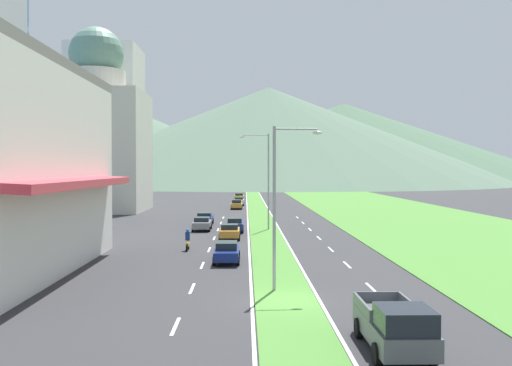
% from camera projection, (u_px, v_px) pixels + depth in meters
% --- Properties ---
extents(ground_plane, '(600.00, 600.00, 0.00)m').
position_uv_depth(ground_plane, '(286.00, 301.00, 29.37)').
color(ground_plane, '#2D2D30').
extents(grass_median, '(3.20, 240.00, 0.06)m').
position_uv_depth(grass_median, '(259.00, 212.00, 89.34)').
color(grass_median, '#477F33').
rests_on(grass_median, ground_plane).
extents(grass_verge_right, '(24.00, 240.00, 0.06)m').
position_uv_depth(grass_verge_right, '(390.00, 211.00, 89.73)').
color(grass_verge_right, '#477F33').
rests_on(grass_verge_right, ground_plane).
extents(lane_dash_left_2, '(0.16, 2.80, 0.01)m').
position_uv_depth(lane_dash_left_2, '(175.00, 326.00, 24.75)').
color(lane_dash_left_2, silver).
rests_on(lane_dash_left_2, ground_plane).
extents(lane_dash_left_3, '(0.16, 2.80, 0.01)m').
position_uv_depth(lane_dash_left_3, '(192.00, 288.00, 32.48)').
color(lane_dash_left_3, silver).
rests_on(lane_dash_left_3, ground_plane).
extents(lane_dash_left_4, '(0.16, 2.80, 0.01)m').
position_uv_depth(lane_dash_left_4, '(202.00, 265.00, 40.21)').
color(lane_dash_left_4, silver).
rests_on(lane_dash_left_4, ground_plane).
extents(lane_dash_left_5, '(0.16, 2.80, 0.01)m').
position_uv_depth(lane_dash_left_5, '(209.00, 250.00, 47.93)').
color(lane_dash_left_5, silver).
rests_on(lane_dash_left_5, ground_plane).
extents(lane_dash_left_6, '(0.16, 2.80, 0.01)m').
position_uv_depth(lane_dash_left_6, '(214.00, 238.00, 55.66)').
color(lane_dash_left_6, silver).
rests_on(lane_dash_left_6, ground_plane).
extents(lane_dash_left_7, '(0.16, 2.80, 0.01)m').
position_uv_depth(lane_dash_left_7, '(218.00, 230.00, 63.39)').
color(lane_dash_left_7, silver).
rests_on(lane_dash_left_7, ground_plane).
extents(lane_dash_left_8, '(0.16, 2.80, 0.01)m').
position_uv_depth(lane_dash_left_8, '(221.00, 223.00, 71.12)').
color(lane_dash_left_8, silver).
rests_on(lane_dash_left_8, ground_plane).
extents(lane_dash_left_9, '(0.16, 2.80, 0.01)m').
position_uv_depth(lane_dash_left_9, '(223.00, 218.00, 78.85)').
color(lane_dash_left_9, silver).
rests_on(lane_dash_left_9, ground_plane).
extents(lane_dash_right_2, '(0.16, 2.80, 0.01)m').
position_uv_depth(lane_dash_right_2, '(410.00, 325.00, 24.94)').
color(lane_dash_right_2, silver).
rests_on(lane_dash_right_2, ground_plane).
extents(lane_dash_right_3, '(0.16, 2.80, 0.01)m').
position_uv_depth(lane_dash_right_3, '(371.00, 288.00, 32.67)').
color(lane_dash_right_3, silver).
rests_on(lane_dash_right_3, ground_plane).
extents(lane_dash_right_4, '(0.16, 2.80, 0.01)m').
position_uv_depth(lane_dash_right_4, '(347.00, 265.00, 40.40)').
color(lane_dash_right_4, silver).
rests_on(lane_dash_right_4, ground_plane).
extents(lane_dash_right_5, '(0.16, 2.80, 0.01)m').
position_uv_depth(lane_dash_right_5, '(331.00, 249.00, 48.13)').
color(lane_dash_right_5, silver).
rests_on(lane_dash_right_5, ground_plane).
extents(lane_dash_right_6, '(0.16, 2.80, 0.01)m').
position_uv_depth(lane_dash_right_6, '(319.00, 238.00, 55.86)').
color(lane_dash_right_6, silver).
rests_on(lane_dash_right_6, ground_plane).
extents(lane_dash_right_7, '(0.16, 2.80, 0.01)m').
position_uv_depth(lane_dash_right_7, '(310.00, 229.00, 63.59)').
color(lane_dash_right_7, silver).
rests_on(lane_dash_right_7, ground_plane).
extents(lane_dash_right_8, '(0.16, 2.80, 0.01)m').
position_uv_depth(lane_dash_right_8, '(303.00, 223.00, 71.32)').
color(lane_dash_right_8, silver).
rests_on(lane_dash_right_8, ground_plane).
extents(lane_dash_right_9, '(0.16, 2.80, 0.01)m').
position_uv_depth(lane_dash_right_9, '(297.00, 217.00, 79.05)').
color(lane_dash_right_9, silver).
rests_on(lane_dash_right_9, ground_plane).
extents(edge_line_median_left, '(0.16, 240.00, 0.01)m').
position_uv_depth(edge_line_median_left, '(247.00, 212.00, 89.31)').
color(edge_line_median_left, silver).
rests_on(edge_line_median_left, ground_plane).
extents(edge_line_median_right, '(0.16, 240.00, 0.01)m').
position_uv_depth(edge_line_median_right, '(270.00, 212.00, 89.38)').
color(edge_line_median_right, silver).
rests_on(edge_line_median_right, ground_plane).
extents(domed_building, '(15.15, 15.15, 29.02)m').
position_uv_depth(domed_building, '(97.00, 137.00, 90.77)').
color(domed_building, beige).
rests_on(domed_building, ground_plane).
extents(midrise_colored, '(12.66, 12.66, 29.66)m').
position_uv_depth(midrise_colored, '(106.00, 126.00, 108.83)').
color(midrise_colored, silver).
rests_on(midrise_colored, ground_plane).
extents(hill_far_left, '(206.98, 206.98, 44.02)m').
position_uv_depth(hill_far_left, '(86.00, 136.00, 274.56)').
color(hill_far_left, '#516B56').
rests_on(hill_far_left, ground_plane).
extents(hill_far_center, '(218.49, 218.49, 44.55)m').
position_uv_depth(hill_far_center, '(269.00, 135.00, 268.96)').
color(hill_far_center, '#516B56').
rests_on(hill_far_center, ground_plane).
extents(hill_far_right, '(235.92, 235.92, 42.94)m').
position_uv_depth(hill_far_right, '(344.00, 142.00, 322.09)').
color(hill_far_right, '#47664C').
rests_on(hill_far_right, ground_plane).
extents(street_lamp_near, '(2.77, 0.35, 9.13)m').
position_uv_depth(street_lamp_near, '(280.00, 197.00, 31.71)').
color(street_lamp_near, '#99999E').
rests_on(street_lamp_near, ground_plane).
extents(street_lamp_mid, '(3.29, 0.43, 10.60)m').
position_uv_depth(street_lamp_mid, '(265.00, 175.00, 63.25)').
color(street_lamp_mid, '#99999E').
rests_on(street_lamp_mid, ground_plane).
extents(car_0, '(1.86, 4.20, 1.51)m').
position_uv_depth(car_0, '(235.00, 225.00, 61.15)').
color(car_0, navy).
rests_on(car_0, ground_plane).
extents(car_1, '(2.00, 4.71, 1.47)m').
position_uv_depth(car_1, '(205.00, 218.00, 69.00)').
color(car_1, navy).
rests_on(car_1, ground_plane).
extents(car_2, '(2.00, 4.12, 1.46)m').
position_uv_depth(car_2, '(230.00, 231.00, 54.99)').
color(car_2, '#C6842D').
rests_on(car_2, ground_plane).
extents(car_3, '(1.98, 4.64, 1.46)m').
position_uv_depth(car_3, '(202.00, 223.00, 62.76)').
color(car_3, slate).
rests_on(car_3, ground_plane).
extents(car_4, '(1.96, 4.41, 1.50)m').
position_uv_depth(car_4, '(239.00, 201.00, 104.80)').
color(car_4, silver).
rests_on(car_4, ground_plane).
extents(car_5, '(1.89, 4.76, 1.50)m').
position_uv_depth(car_5, '(227.00, 252.00, 41.61)').
color(car_5, navy).
rests_on(car_5, ground_plane).
extents(car_6, '(2.03, 4.04, 1.52)m').
position_uv_depth(car_6, '(239.00, 197.00, 120.54)').
color(car_6, yellow).
rests_on(car_6, ground_plane).
extents(car_7, '(1.88, 4.66, 1.53)m').
position_uv_depth(car_7, '(237.00, 204.00, 95.58)').
color(car_7, '#C6842D').
rests_on(car_7, ground_plane).
extents(pickup_truck_0, '(2.18, 5.40, 2.00)m').
position_uv_depth(pickup_truck_0, '(395.00, 327.00, 21.11)').
color(pickup_truck_0, '#515459').
rests_on(pickup_truck_0, ground_plane).
extents(motorcycle_rider, '(0.36, 2.00, 1.80)m').
position_uv_depth(motorcycle_rider, '(188.00, 241.00, 47.48)').
color(motorcycle_rider, black).
rests_on(motorcycle_rider, ground_plane).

